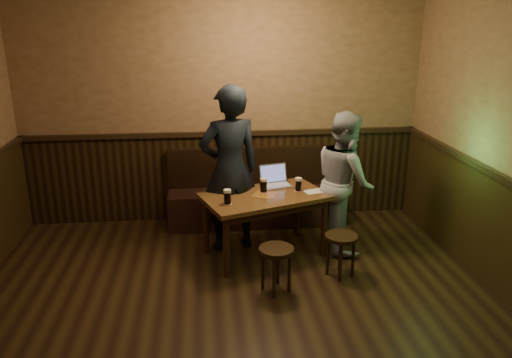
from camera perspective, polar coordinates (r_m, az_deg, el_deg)
The scene contains 12 objects.
room at distance 3.68m, azimuth -1.80°, elevation -3.20°, with size 5.04×6.04×2.84m.
bench at distance 6.38m, azimuth -0.03°, elevation -2.32°, with size 2.20×0.50×0.95m.
pub_table at distance 5.42m, azimuth 1.02°, elevation -2.72°, with size 1.49×1.14×0.71m.
stool_left at distance 4.79m, azimuth 2.33°, elevation -8.86°, with size 0.42×0.42×0.45m.
stool_right at distance 5.14m, azimuth 9.71°, elevation -7.25°, with size 0.41×0.41×0.45m.
pint_left at distance 5.11m, azimuth -3.29°, elevation -2.03°, with size 0.10×0.10×0.16m.
pint_mid at distance 5.44m, azimuth 0.88°, elevation -0.71°, with size 0.10×0.10×0.16m.
pint_right at distance 5.50m, azimuth 4.87°, elevation -0.61°, with size 0.10×0.10×0.15m.
laptop at distance 5.68m, azimuth 2.19°, elevation -0.13°, with size 0.38×0.33×0.23m.
menu at distance 5.52m, azimuth 6.66°, elevation -1.41°, with size 0.22×0.15×0.00m, color silver.
person_suit at distance 5.50m, azimuth -3.02°, elevation 1.12°, with size 0.68×0.45×1.87m, color black.
person_grey at distance 5.64m, azimuth 10.08°, elevation -0.25°, with size 0.77×0.60×1.57m, color #98989D.
Camera 1 is at (-0.26, -3.20, 2.53)m, focal length 35.00 mm.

